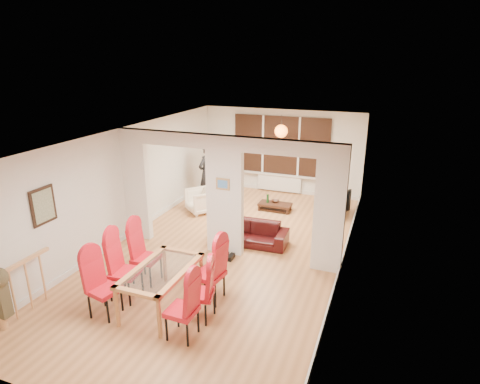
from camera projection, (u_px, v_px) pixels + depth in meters
The scene contains 24 objects.
floor at pixel (225, 251), 8.89m from camera, with size 5.00×9.00×0.01m, color #C3824E.
room_walls at pixel (225, 196), 8.47m from camera, with size 5.00×9.00×2.60m, color silver, non-canonical shape.
divider_wall at pixel (225, 196), 8.47m from camera, with size 5.00×0.18×2.60m, color white.
bay_window_blinds at pixel (281, 145), 12.33m from camera, with size 3.00×0.08×1.80m, color black.
radiator at pixel (279, 183), 12.68m from camera, with size 1.40×0.08×0.50m, color white.
pendant_light at pixel (281, 131), 11.01m from camera, with size 0.36×0.36×0.36m, color orange.
stair_newel at pixel (25, 283), 6.64m from camera, with size 0.40×1.20×1.10m, color tan, non-canonical shape.
wall_poster at pixel (43, 206), 7.08m from camera, with size 0.04×0.52×0.67m, color gray.
pillar_photo at pixel (223, 184), 8.28m from camera, with size 0.30×0.03×0.25m, color #4C8CD8.
dining_table at pixel (162, 288), 6.83m from camera, with size 0.87×1.55×0.73m, color #BD7B46, non-canonical shape.
dining_chair_la at pixel (104, 285), 6.55m from camera, with size 0.44×0.44×1.10m, color red, non-canonical shape.
dining_chair_lb at pixel (125, 268), 7.00m from camera, with size 0.47×0.47×1.18m, color red, non-canonical shape.
dining_chair_lc at pixel (146, 254), 7.53m from camera, with size 0.46×0.46×1.15m, color red, non-canonical shape.
dining_chair_ra at pixel (182, 306), 6.03m from camera, with size 0.43×0.43×1.09m, color red, non-canonical shape.
dining_chair_rb at pixel (200, 290), 6.48m from camera, with size 0.42×0.42×1.04m, color red, non-canonical shape.
dining_chair_rc at pixel (209, 270), 6.96m from camera, with size 0.47×0.47×1.16m, color red, non-canonical shape.
sofa at pixel (249, 233), 9.22m from camera, with size 1.77×0.69×0.52m, color black.
armchair at pixel (201, 201), 11.05m from camera, with size 0.70×0.72×0.65m, color white.
person at pixel (207, 173), 11.72m from camera, with size 0.42×0.63×1.74m, color black.
television at pixel (338, 204), 10.89m from camera, with size 0.14×1.06×0.61m, color black.
coffee_table at pixel (275, 207), 11.22m from camera, with size 0.90×0.45×0.21m, color #371D12, non-canonical shape.
bottle at pixel (268, 198), 11.20m from camera, with size 0.07×0.07×0.26m, color #143F19.
bowl at pixel (275, 201), 11.28m from camera, with size 0.22×0.22×0.05m, color #371D12.
shoes at pixel (228, 257), 8.56m from camera, with size 0.23×0.25×0.10m, color black, non-canonical shape.
Camera 1 is at (3.14, -7.35, 4.10)m, focal length 30.00 mm.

